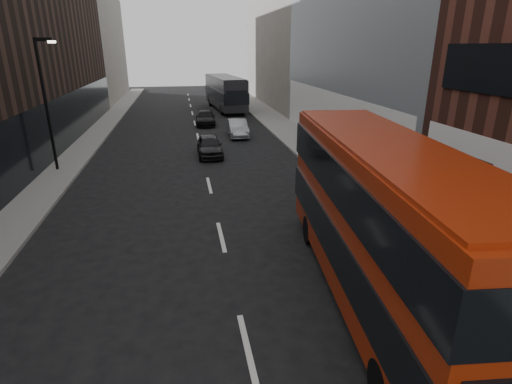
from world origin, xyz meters
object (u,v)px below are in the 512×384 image
street_lamp (46,97)px  car_a (210,146)px  car_b (238,128)px  car_c (205,118)px  red_bus (382,217)px  grey_bus (225,92)px

street_lamp → car_a: (8.72, 2.00, -3.52)m
car_b → car_c: car_b is taller
street_lamp → car_b: 14.12m
car_b → car_c: bearing=113.3°
car_c → red_bus: bearing=-81.4°
grey_bus → car_b: grey_bus is taller
street_lamp → car_a: bearing=12.9°
street_lamp → grey_bus: 25.28m
street_lamp → red_bus: bearing=-50.5°
street_lamp → car_c: bearing=55.0°
car_a → car_c: 11.12m
street_lamp → car_c: street_lamp is taller
red_bus → car_c: (-2.86, 27.74, -1.88)m
car_a → car_c: size_ratio=0.92×
red_bus → car_b: 22.35m
grey_bus → car_c: (-2.84, -9.01, -1.33)m
car_c → car_a: bearing=-89.7°
grey_bus → car_a: grey_bus is taller
grey_bus → car_a: bearing=-104.8°
red_bus → car_b: (-0.69, 22.26, -1.82)m
street_lamp → grey_bus: size_ratio=0.61×
red_bus → car_a: bearing=107.4°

